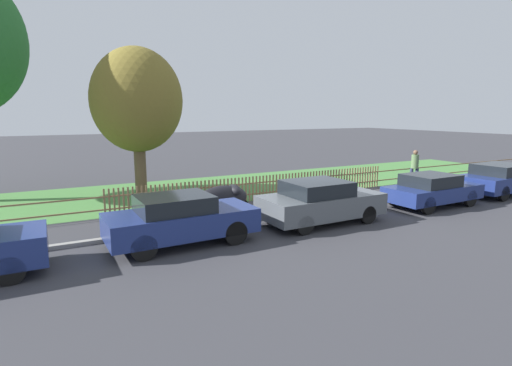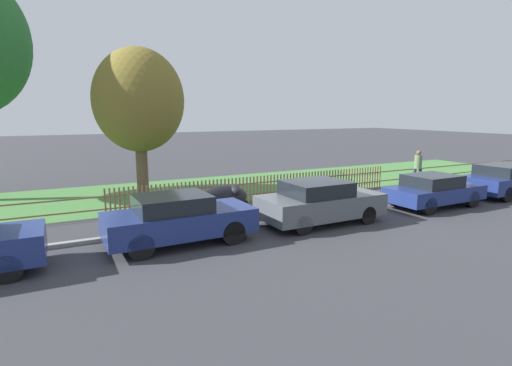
# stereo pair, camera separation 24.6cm
# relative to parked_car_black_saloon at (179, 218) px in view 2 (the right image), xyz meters

# --- Properties ---
(ground_plane) EXTENTS (120.00, 120.00, 0.00)m
(ground_plane) POSITION_rel_parked_car_black_saloon_xyz_m (4.80, 1.05, -0.72)
(ground_plane) COLOR #38383D
(kerb_stone) EXTENTS (36.55, 0.20, 0.12)m
(kerb_stone) POSITION_rel_parked_car_black_saloon_xyz_m (4.80, 1.15, -0.66)
(kerb_stone) COLOR gray
(kerb_stone) RESTS_ON ground
(grass_strip) EXTENTS (36.55, 6.54, 0.01)m
(grass_strip) POSITION_rel_parked_car_black_saloon_xyz_m (4.80, 7.15, -0.71)
(grass_strip) COLOR #477F3D
(grass_strip) RESTS_ON ground
(park_fence) EXTENTS (36.55, 0.05, 1.01)m
(park_fence) POSITION_rel_parked_car_black_saloon_xyz_m (4.80, 3.89, -0.21)
(park_fence) COLOR olive
(park_fence) RESTS_ON ground
(parked_car_black_saloon) EXTENTS (4.04, 1.80, 1.38)m
(parked_car_black_saloon) POSITION_rel_parked_car_black_saloon_xyz_m (0.00, 0.00, 0.00)
(parked_car_black_saloon) COLOR navy
(parked_car_black_saloon) RESTS_ON ground
(parked_car_navy_estate) EXTENTS (4.05, 1.90, 1.40)m
(parked_car_navy_estate) POSITION_rel_parked_car_black_saloon_xyz_m (4.67, -0.03, -0.01)
(parked_car_navy_estate) COLOR #51565B
(parked_car_navy_estate) RESTS_ON ground
(parked_car_red_compact) EXTENTS (3.93, 1.74, 1.25)m
(parked_car_red_compact) POSITION_rel_parked_car_black_saloon_xyz_m (9.87, -0.18, -0.06)
(parked_car_red_compact) COLOR navy
(parked_car_red_compact) RESTS_ON ground
(parked_car_white_van) EXTENTS (4.35, 1.98, 1.35)m
(parked_car_white_van) POSITION_rel_parked_car_black_saloon_xyz_m (14.48, -0.06, -0.02)
(parked_car_white_van) COLOR navy
(parked_car_white_van) RESTS_ON ground
(covered_motorcycle) EXTENTS (1.97, 0.74, 1.11)m
(covered_motorcycle) POSITION_rel_parked_car_black_saloon_xyz_m (2.19, 2.09, -0.05)
(covered_motorcycle) COLOR black
(covered_motorcycle) RESTS_ON ground
(tree_behind_motorcycle) EXTENTS (3.70, 3.70, 6.19)m
(tree_behind_motorcycle) POSITION_rel_parked_car_black_saloon_xyz_m (0.40, 6.78, 3.32)
(tree_behind_motorcycle) COLOR brown
(tree_behind_motorcycle) RESTS_ON ground
(pedestrian_near_fence) EXTENTS (0.49, 0.49, 1.74)m
(pedestrian_near_fence) POSITION_rel_parked_car_black_saloon_xyz_m (12.99, 3.34, 0.27)
(pedestrian_near_fence) COLOR #2D3351
(pedestrian_near_fence) RESTS_ON ground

